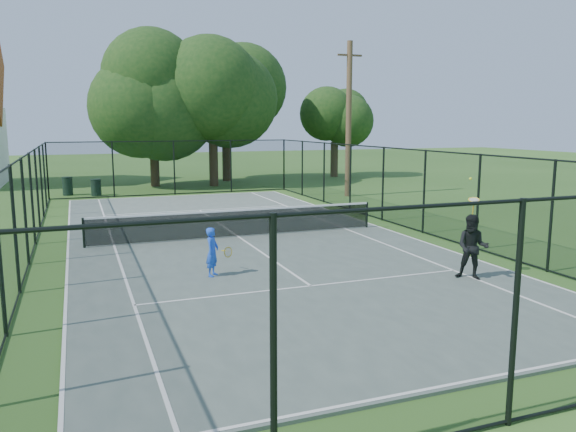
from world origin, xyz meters
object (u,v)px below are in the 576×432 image
object	(u,v)px
tennis_net	(238,222)
trash_bin_left	(68,186)
trash_bin_right	(96,187)
utility_pole	(349,119)
player_blue	(213,252)
player_black	(473,247)

from	to	relation	value
tennis_net	trash_bin_left	distance (m)	15.81
trash_bin_right	utility_pole	size ratio (longest dim) A/B	0.11
trash_bin_left	utility_pole	distance (m)	15.87
utility_pole	tennis_net	bearing A→B (deg)	-134.10
trash_bin_left	player_blue	bearing A→B (deg)	-79.45
tennis_net	trash_bin_right	size ratio (longest dim) A/B	10.99
utility_pole	player_black	size ratio (longest dim) A/B	3.28
tennis_net	player_blue	bearing A→B (deg)	-113.03
tennis_net	player_blue	world-z (taller)	player_blue
tennis_net	trash_bin_left	world-z (taller)	trash_bin_left
utility_pole	player_blue	bearing A→B (deg)	-128.08
trash_bin_right	utility_pole	distance (m)	14.29
trash_bin_left	player_black	bearing A→B (deg)	-66.45
tennis_net	trash_bin_left	size ratio (longest dim) A/B	9.86
trash_bin_left	player_blue	size ratio (longest dim) A/B	0.82
utility_pole	player_black	xyz separation A→B (m)	(-4.72, -16.24, -3.29)
trash_bin_right	player_blue	xyz separation A→B (m)	(2.15, -18.68, 0.22)
trash_bin_left	player_blue	distance (m)	19.77
tennis_net	trash_bin_left	bearing A→B (deg)	110.74
trash_bin_right	player_black	distance (m)	22.77
player_black	utility_pole	bearing A→B (deg)	73.80
trash_bin_left	trash_bin_right	size ratio (longest dim) A/B	1.11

